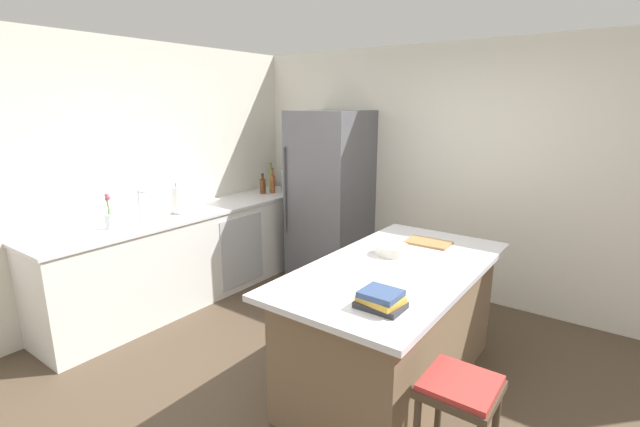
{
  "coord_description": "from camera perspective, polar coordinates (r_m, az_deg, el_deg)",
  "views": [
    {
      "loc": [
        1.57,
        -2.23,
        2.0
      ],
      "look_at": [
        -0.79,
        1.01,
        1.0
      ],
      "focal_mm": 24.67,
      "sensor_mm": 36.0,
      "label": 1
    }
  ],
  "objects": [
    {
      "name": "vinegar_bottle",
      "position": [
        5.44,
        -6.16,
        3.94
      ],
      "size": [
        0.06,
        0.06,
        0.31
      ],
      "color": "#994C23",
      "rests_on": "counter_run_left"
    },
    {
      "name": "refrigerator",
      "position": [
        5.05,
        1.33,
        2.2
      ],
      "size": [
        0.77,
        0.78,
        1.93
      ],
      "color": "#56565B",
      "rests_on": "ground_plane"
    },
    {
      "name": "syrup_bottle",
      "position": [
        5.42,
        -7.44,
        3.61
      ],
      "size": [
        0.07,
        0.07,
        0.25
      ],
      "color": "#5B3319",
      "rests_on": "counter_run_left"
    },
    {
      "name": "gin_bottle",
      "position": [
        5.63,
        -4.1,
        4.34
      ],
      "size": [
        0.08,
        0.08,
        0.31
      ],
      "color": "#8CB79E",
      "rests_on": "counter_run_left"
    },
    {
      "name": "paper_towel_roll",
      "position": [
        4.59,
        -18.07,
        1.59
      ],
      "size": [
        0.14,
        0.14,
        0.31
      ],
      "color": "gray",
      "rests_on": "counter_run_left"
    },
    {
      "name": "bar_stool",
      "position": [
        2.47,
        17.55,
        -22.43
      ],
      "size": [
        0.36,
        0.36,
        0.69
      ],
      "color": "#473828",
      "rests_on": "ground_plane"
    },
    {
      "name": "wall_rear",
      "position": [
        4.8,
        16.7,
        5.03
      ],
      "size": [
        6.0,
        0.1,
        2.6
      ],
      "primitive_type": "cube",
      "color": "silver",
      "rests_on": "ground_plane"
    },
    {
      "name": "cookbook_stack",
      "position": [
        2.49,
        7.88,
        -11.02
      ],
      "size": [
        0.26,
        0.21,
        0.1
      ],
      "color": "#2D2D33",
      "rests_on": "kitchen_island"
    },
    {
      "name": "olive_oil_bottle",
      "position": [
        5.56,
        -6.35,
        4.29
      ],
      "size": [
        0.06,
        0.06,
        0.35
      ],
      "color": "olive",
      "rests_on": "counter_run_left"
    },
    {
      "name": "ground_plane",
      "position": [
        3.39,
        0.89,
        -22.22
      ],
      "size": [
        7.2,
        7.2,
        0.0
      ],
      "primitive_type": "plane",
      "color": "#4C3D2D"
    },
    {
      "name": "kitchen_island",
      "position": [
        3.32,
        9.58,
        -13.91
      ],
      "size": [
        1.03,
        1.97,
        0.91
      ],
      "color": "#7A6047",
      "rests_on": "ground_plane"
    },
    {
      "name": "counter_run_left",
      "position": [
        4.84,
        -15.94,
        -5.01
      ],
      "size": [
        0.65,
        3.16,
        0.93
      ],
      "color": "silver",
      "rests_on": "ground_plane"
    },
    {
      "name": "mixing_bowl",
      "position": [
        3.34,
        9.29,
        -4.65
      ],
      "size": [
        0.25,
        0.25,
        0.07
      ],
      "color": "silver",
      "rests_on": "kitchen_island"
    },
    {
      "name": "wall_left",
      "position": [
        4.65,
        -24.56,
        4.07
      ],
      "size": [
        0.1,
        6.0,
        2.6
      ],
      "primitive_type": "cube",
      "color": "silver",
      "rests_on": "ground_plane"
    },
    {
      "name": "cutting_board",
      "position": [
        3.65,
        13.85,
        -3.68
      ],
      "size": [
        0.35,
        0.23,
        0.02
      ],
      "color": "#9E7042",
      "rests_on": "kitchen_island"
    },
    {
      "name": "sink_faucet",
      "position": [
        4.42,
        -22.34,
        1.07
      ],
      "size": [
        0.15,
        0.05,
        0.3
      ],
      "color": "silver",
      "rests_on": "counter_run_left"
    },
    {
      "name": "soda_bottle",
      "position": [
        5.56,
        -4.69,
        4.44
      ],
      "size": [
        0.08,
        0.08,
        0.37
      ],
      "color": "silver",
      "rests_on": "counter_run_left"
    },
    {
      "name": "flower_vase",
      "position": [
        4.26,
        -25.61,
        -0.61
      ],
      "size": [
        0.09,
        0.09,
        0.32
      ],
      "color": "silver",
      "rests_on": "counter_run_left"
    }
  ]
}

